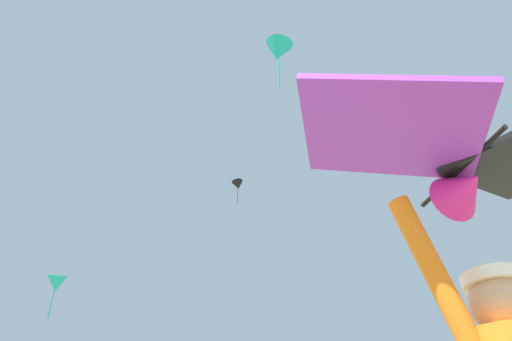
{
  "coord_description": "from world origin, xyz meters",
  "views": [
    {
      "loc": [
        -1.95,
        -1.26,
        0.82
      ],
      "look_at": [
        -0.15,
        1.59,
        3.2
      ],
      "focal_mm": 34.13,
      "sensor_mm": 36.0,
      "label": 1
    }
  ],
  "objects_px": {
    "distant_kite_teal_mid_left": "(56,283)",
    "distant_kite_black_high_right": "(238,185)",
    "distant_kite_teal_mid_right": "(278,52)",
    "held_stunt_kite": "(467,156)"
  },
  "relations": [
    {
      "from": "held_stunt_kite",
      "to": "distant_kite_black_high_right",
      "type": "relative_size",
      "value": 0.94
    },
    {
      "from": "distant_kite_teal_mid_right",
      "to": "distant_kite_teal_mid_left",
      "type": "distance_m",
      "value": 23.87
    },
    {
      "from": "held_stunt_kite",
      "to": "distant_kite_teal_mid_left",
      "type": "distance_m",
      "value": 34.51
    },
    {
      "from": "distant_kite_teal_mid_right",
      "to": "held_stunt_kite",
      "type": "bearing_deg",
      "value": -121.32
    },
    {
      "from": "distant_kite_teal_mid_right",
      "to": "distant_kite_teal_mid_left",
      "type": "height_order",
      "value": "distant_kite_teal_mid_right"
    },
    {
      "from": "held_stunt_kite",
      "to": "distant_kite_teal_mid_left",
      "type": "bearing_deg",
      "value": 83.9
    },
    {
      "from": "held_stunt_kite",
      "to": "distant_kite_teal_mid_right",
      "type": "height_order",
      "value": "distant_kite_teal_mid_right"
    },
    {
      "from": "distant_kite_teal_mid_left",
      "to": "distant_kite_black_high_right",
      "type": "height_order",
      "value": "distant_kite_black_high_right"
    },
    {
      "from": "held_stunt_kite",
      "to": "distant_kite_black_high_right",
      "type": "xyz_separation_m",
      "value": [
        11.89,
        22.93,
        16.8
      ]
    },
    {
      "from": "distant_kite_teal_mid_right",
      "to": "distant_kite_black_high_right",
      "type": "height_order",
      "value": "distant_kite_black_high_right"
    }
  ]
}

